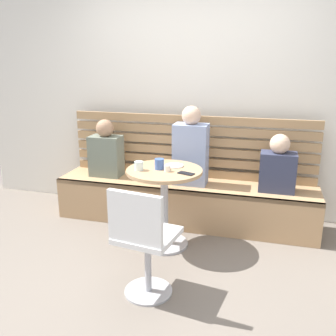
{
  "coord_description": "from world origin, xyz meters",
  "views": [
    {
      "loc": [
        0.82,
        -2.42,
        1.7
      ],
      "look_at": [
        -0.03,
        0.66,
        0.75
      ],
      "focal_mm": 40.1,
      "sensor_mm": 36.0,
      "label": 1
    }
  ],
  "objects_px": {
    "cup_espresso_small": "(167,168)",
    "plate_small": "(174,166)",
    "person_adult": "(191,149)",
    "booth_bench": "(184,202)",
    "person_child_left": "(278,167)",
    "phone_on_table": "(186,173)",
    "cafe_table": "(164,193)",
    "cup_glass_short": "(139,166)",
    "cup_mug_blue": "(159,164)",
    "white_chair": "(143,240)",
    "person_child_middle": "(106,151)"
  },
  "relations": [
    {
      "from": "person_child_middle",
      "to": "plate_small",
      "type": "distance_m",
      "value": 0.99
    },
    {
      "from": "cup_glass_short",
      "to": "phone_on_table",
      "type": "bearing_deg",
      "value": 0.67
    },
    {
      "from": "white_chair",
      "to": "cup_mug_blue",
      "type": "height_order",
      "value": "white_chair"
    },
    {
      "from": "cafe_table",
      "to": "cup_mug_blue",
      "type": "bearing_deg",
      "value": -171.71
    },
    {
      "from": "cup_glass_short",
      "to": "booth_bench",
      "type": "bearing_deg",
      "value": 67.29
    },
    {
      "from": "white_chair",
      "to": "cup_espresso_small",
      "type": "xyz_separation_m",
      "value": [
        -0.04,
        0.76,
        0.3
      ]
    },
    {
      "from": "cafe_table",
      "to": "person_child_left",
      "type": "bearing_deg",
      "value": 29.48
    },
    {
      "from": "cafe_table",
      "to": "person_adult",
      "type": "relative_size",
      "value": 0.92
    },
    {
      "from": "cup_espresso_small",
      "to": "phone_on_table",
      "type": "distance_m",
      "value": 0.18
    },
    {
      "from": "person_child_left",
      "to": "phone_on_table",
      "type": "distance_m",
      "value": 0.99
    },
    {
      "from": "person_child_middle",
      "to": "booth_bench",
      "type": "bearing_deg",
      "value": -1.26
    },
    {
      "from": "cup_mug_blue",
      "to": "phone_on_table",
      "type": "xyz_separation_m",
      "value": [
        0.26,
        -0.07,
        -0.04
      ]
    },
    {
      "from": "person_child_middle",
      "to": "phone_on_table",
      "type": "relative_size",
      "value": 4.44
    },
    {
      "from": "cafe_table",
      "to": "person_adult",
      "type": "height_order",
      "value": "person_adult"
    },
    {
      "from": "person_child_left",
      "to": "phone_on_table",
      "type": "height_order",
      "value": "person_child_left"
    },
    {
      "from": "cup_mug_blue",
      "to": "phone_on_table",
      "type": "bearing_deg",
      "value": -16.0
    },
    {
      "from": "white_chair",
      "to": "plate_small",
      "type": "xyz_separation_m",
      "value": [
        -0.02,
        0.93,
        0.28
      ]
    },
    {
      "from": "plate_small",
      "to": "cafe_table",
      "type": "bearing_deg",
      "value": -115.75
    },
    {
      "from": "person_adult",
      "to": "phone_on_table",
      "type": "bearing_deg",
      "value": -81.42
    },
    {
      "from": "person_child_middle",
      "to": "cup_espresso_small",
      "type": "xyz_separation_m",
      "value": [
        0.87,
        -0.63,
        0.05
      ]
    },
    {
      "from": "white_chair",
      "to": "person_child_middle",
      "type": "relative_size",
      "value": 1.37
    },
    {
      "from": "person_child_left",
      "to": "cafe_table",
      "type": "bearing_deg",
      "value": -150.52
    },
    {
      "from": "cafe_table",
      "to": "booth_bench",
      "type": "bearing_deg",
      "value": 83.86
    },
    {
      "from": "cup_mug_blue",
      "to": "plate_small",
      "type": "bearing_deg",
      "value": 50.96
    },
    {
      "from": "person_adult",
      "to": "booth_bench",
      "type": "bearing_deg",
      "value": 172.56
    },
    {
      "from": "person_adult",
      "to": "phone_on_table",
      "type": "relative_size",
      "value": 5.72
    },
    {
      "from": "phone_on_table",
      "to": "cup_mug_blue",
      "type": "bearing_deg",
      "value": 93.09
    },
    {
      "from": "booth_bench",
      "to": "person_child_left",
      "type": "xyz_separation_m",
      "value": [
        0.92,
        0.0,
        0.46
      ]
    },
    {
      "from": "phone_on_table",
      "to": "plate_small",
      "type": "bearing_deg",
      "value": 57.8
    },
    {
      "from": "cup_mug_blue",
      "to": "plate_small",
      "type": "xyz_separation_m",
      "value": [
        0.1,
        0.12,
        -0.04
      ]
    },
    {
      "from": "cup_espresso_small",
      "to": "phone_on_table",
      "type": "height_order",
      "value": "cup_espresso_small"
    },
    {
      "from": "person_child_left",
      "to": "cup_mug_blue",
      "type": "distance_m",
      "value": 1.17
    },
    {
      "from": "cup_mug_blue",
      "to": "white_chair",
      "type": "bearing_deg",
      "value": -81.34
    },
    {
      "from": "person_child_middle",
      "to": "plate_small",
      "type": "relative_size",
      "value": 3.66
    },
    {
      "from": "phone_on_table",
      "to": "person_adult",
      "type": "bearing_deg",
      "value": 27.67
    },
    {
      "from": "cup_espresso_small",
      "to": "plate_small",
      "type": "height_order",
      "value": "cup_espresso_small"
    },
    {
      "from": "person_adult",
      "to": "cup_espresso_small",
      "type": "distance_m",
      "value": 0.61
    },
    {
      "from": "booth_bench",
      "to": "cup_espresso_small",
      "type": "relative_size",
      "value": 48.21
    },
    {
      "from": "booth_bench",
      "to": "cup_espresso_small",
      "type": "bearing_deg",
      "value": -91.63
    },
    {
      "from": "cup_espresso_small",
      "to": "cup_glass_short",
      "type": "height_order",
      "value": "cup_glass_short"
    },
    {
      "from": "booth_bench",
      "to": "person_child_left",
      "type": "relative_size",
      "value": 4.8
    },
    {
      "from": "person_adult",
      "to": "cafe_table",
      "type": "bearing_deg",
      "value": -102.58
    },
    {
      "from": "booth_bench",
      "to": "white_chair",
      "type": "distance_m",
      "value": 1.39
    },
    {
      "from": "person_adult",
      "to": "cup_glass_short",
      "type": "relative_size",
      "value": 10.0
    },
    {
      "from": "person_adult",
      "to": "phone_on_table",
      "type": "xyz_separation_m",
      "value": [
        0.09,
        -0.63,
        -0.06
      ]
    },
    {
      "from": "cafe_table",
      "to": "cup_espresso_small",
      "type": "xyz_separation_m",
      "value": [
        0.04,
        -0.06,
        0.25
      ]
    },
    {
      "from": "cup_glass_short",
      "to": "phone_on_table",
      "type": "height_order",
      "value": "cup_glass_short"
    },
    {
      "from": "cafe_table",
      "to": "person_adult",
      "type": "bearing_deg",
      "value": 77.42
    },
    {
      "from": "booth_bench",
      "to": "phone_on_table",
      "type": "bearing_deg",
      "value": -76.12
    },
    {
      "from": "booth_bench",
      "to": "cafe_table",
      "type": "height_order",
      "value": "cafe_table"
    }
  ]
}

